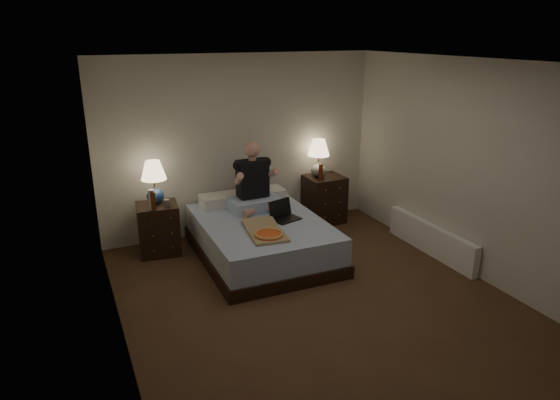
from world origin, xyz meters
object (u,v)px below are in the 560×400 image
person (254,176)px  pizza_box (269,235)px  soda_can (167,203)px  lamp_left (154,182)px  radiator (431,239)px  water_bottle (151,199)px  lamp_right (318,158)px  beer_bottle_left (153,201)px  nightstand_right (324,199)px  nightstand_left (159,229)px  bed (262,238)px  beer_bottle_right (321,172)px  laptop (286,211)px

person → pizza_box: size_ratio=1.22×
soda_can → lamp_left: bearing=115.0°
person → radiator: 2.46m
water_bottle → radiator: 3.62m
lamp_right → beer_bottle_left: (-2.50, -0.35, -0.21)m
nightstand_right → lamp_left: bearing=179.5°
nightstand_right → lamp_right: bearing=143.8°
nightstand_left → lamp_left: 0.62m
pizza_box → beer_bottle_left: bearing=143.5°
lamp_right → person: bearing=-161.1°
lamp_right → beer_bottle_left: bearing=-172.0°
bed → radiator: size_ratio=1.23×
beer_bottle_right → lamp_left: bearing=178.9°
lamp_right → person: (-1.18, -0.40, -0.03)m
nightstand_left → beer_bottle_left: 0.48m
lamp_left → nightstand_right: bearing=1.2°
lamp_left → water_bottle: size_ratio=2.24×
person → radiator: (1.97, -1.26, -0.76)m
beer_bottle_right → bed: bearing=-150.9°
lamp_left → laptop: size_ratio=1.65×
lamp_left → radiator: (3.22, -1.55, -0.75)m
bed → nightstand_left: (-1.18, 0.66, 0.09)m
beer_bottle_left → person: person is taller
laptop → person: bearing=95.7°
lamp_right → soda_can: size_ratio=5.60×
person → pizza_box: bearing=-104.3°
beer_bottle_right → nightstand_left: bearing=-179.4°
nightstand_right → lamp_right: lamp_right is taller
lamp_right → soda_can: (-2.33, -0.32, -0.27)m
nightstand_right → beer_bottle_right: 0.50m
laptop → beer_bottle_left: bearing=142.4°
nightstand_left → beer_bottle_right: 2.45m
bed → nightstand_right: size_ratio=2.78×
nightstand_left → pizza_box: nightstand_left is taller
lamp_left → soda_can: bearing=-65.0°
beer_bottle_left → radiator: 3.59m
beer_bottle_left → beer_bottle_right: 2.47m
nightstand_left → water_bottle: bearing=-114.9°
nightstand_right → lamp_right: size_ratio=1.27×
soda_can → pizza_box: (0.94, -1.07, -0.18)m
soda_can → beer_bottle_right: 2.30m
lamp_right → pizza_box: 2.03m
laptop → radiator: size_ratio=0.21×
lamp_left → person: bearing=-13.2°
beer_bottle_left → pizza_box: 1.54m
lamp_right → radiator: (0.79, -1.66, -0.79)m
beer_bottle_left → beer_bottle_right: beer_bottle_right is taller
nightstand_left → water_bottle: (-0.08, -0.13, 0.46)m
pizza_box → radiator: pizza_box is taller
bed → beer_bottle_right: size_ratio=8.58×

